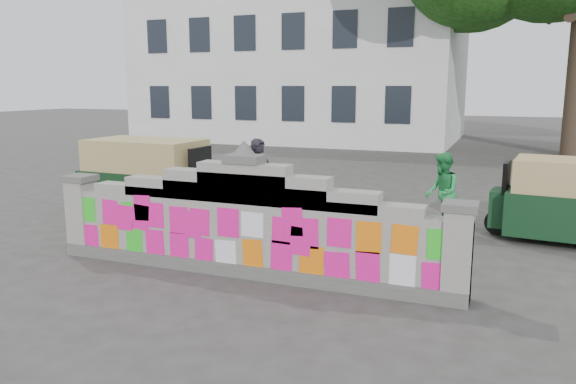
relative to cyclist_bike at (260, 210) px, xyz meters
name	(u,v)px	position (x,y,z in m)	size (l,w,h in m)	color
ground	(246,274)	(0.78, -2.24, -0.46)	(100.00, 100.00, 0.00)	#383533
parapet_wall	(245,226)	(0.78, -2.24, 0.29)	(6.48, 0.44, 2.01)	#4C4C49
building	(306,63)	(-6.22, 19.74, 3.55)	(16.00, 10.00, 8.90)	silver
cyclist_bike	(260,210)	(0.00, 0.00, 0.00)	(0.61, 1.76, 0.92)	black
cyclist_rider	(260,193)	(0.00, 0.00, 0.32)	(0.57, 0.38, 1.57)	black
pedestrian	(442,193)	(3.18, 1.41, 0.31)	(0.75, 0.58, 1.54)	green
rickshaw_left	(150,177)	(-2.75, 0.40, 0.40)	(3.04, 1.48, 1.67)	black
rickshaw_right	(573,200)	(5.45, 1.47, 0.32)	(2.77, 1.48, 1.50)	#11331A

